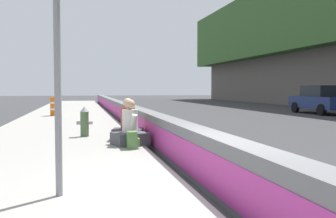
# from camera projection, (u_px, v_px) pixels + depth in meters

# --- Properties ---
(ground_plane) EXTENTS (160.00, 160.00, 0.00)m
(ground_plane) POSITION_uv_depth(u_px,v_px,m) (224.00, 197.00, 5.55)
(ground_plane) COLOR #353538
(ground_plane) RESTS_ON ground
(sidewalk_strip) EXTENTS (80.00, 4.40, 0.14)m
(sidewalk_strip) POSITION_uv_depth(u_px,v_px,m) (28.00, 204.00, 4.97)
(sidewalk_strip) COLOR gray
(sidewalk_strip) RESTS_ON ground_plane
(jersey_barrier) EXTENTS (76.00, 0.45, 0.85)m
(jersey_barrier) POSITION_uv_depth(u_px,v_px,m) (224.00, 167.00, 5.53)
(jersey_barrier) COLOR slate
(jersey_barrier) RESTS_ON ground_plane
(route_sign_post) EXTENTS (0.44, 0.09, 3.60)m
(route_sign_post) POSITION_uv_depth(u_px,v_px,m) (57.00, 36.00, 4.99)
(route_sign_post) COLOR gray
(route_sign_post) RESTS_ON sidewalk_strip
(fire_hydrant) EXTENTS (0.26, 0.46, 0.88)m
(fire_hydrant) POSITION_uv_depth(u_px,v_px,m) (85.00, 121.00, 11.36)
(fire_hydrant) COLOR #47663D
(fire_hydrant) RESTS_ON sidewalk_strip
(seated_person_foreground) EXTENTS (0.88, 0.96, 1.13)m
(seated_person_foreground) POSITION_uv_depth(u_px,v_px,m) (130.00, 131.00, 9.69)
(seated_person_foreground) COLOR #424247
(seated_person_foreground) RESTS_ON sidewalk_strip
(seated_person_middle) EXTENTS (0.85, 0.94, 1.13)m
(seated_person_middle) POSITION_uv_depth(u_px,v_px,m) (128.00, 127.00, 10.66)
(seated_person_middle) COLOR #424247
(seated_person_middle) RESTS_ON sidewalk_strip
(backpack) EXTENTS (0.32, 0.28, 0.40)m
(backpack) POSITION_uv_depth(u_px,v_px,m) (132.00, 140.00, 9.08)
(backpack) COLOR #4C7A3D
(backpack) RESTS_ON sidewalk_strip
(construction_barrel) EXTENTS (0.54, 0.54, 0.95)m
(construction_barrel) POSITION_uv_depth(u_px,v_px,m) (55.00, 106.00, 20.10)
(construction_barrel) COLOR orange
(construction_barrel) RESTS_ON sidewalk_strip
(parked_car_fourth) EXTENTS (4.53, 2.02, 1.71)m
(parked_car_fourth) POSITION_uv_depth(u_px,v_px,m) (321.00, 100.00, 23.56)
(parked_car_fourth) COLOR navy
(parked_car_fourth) RESTS_ON ground_plane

